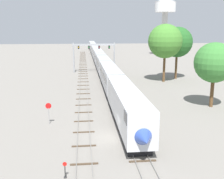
# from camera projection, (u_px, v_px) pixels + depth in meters

# --- Properties ---
(ground_plane) EXTENTS (400.00, 400.00, 0.00)m
(ground_plane) POSITION_uv_depth(u_px,v_px,m) (114.00, 138.00, 31.36)
(ground_plane) COLOR gray
(track_main) EXTENTS (2.60, 200.00, 0.16)m
(track_main) POSITION_uv_depth(u_px,v_px,m) (100.00, 66.00, 89.77)
(track_main) COLOR slate
(track_main) RESTS_ON ground
(track_near) EXTENTS (2.60, 160.00, 0.16)m
(track_near) POSITION_uv_depth(u_px,v_px,m) (83.00, 77.00, 69.80)
(track_near) COLOR slate
(track_near) RESTS_ON ground
(passenger_train) EXTENTS (3.04, 150.41, 4.80)m
(passenger_train) POSITION_uv_depth(u_px,v_px,m) (98.00, 56.00, 97.94)
(passenger_train) COLOR silver
(passenger_train) RESTS_ON ground
(signal_gantry) EXTENTS (12.10, 0.49, 8.46)m
(signal_gantry) POSITION_uv_depth(u_px,v_px,m) (94.00, 51.00, 76.83)
(signal_gantry) COLOR #999BA0
(signal_gantry) RESTS_ON ground
(water_tower) EXTENTS (9.43, 9.43, 25.14)m
(water_tower) POSITION_uv_depth(u_px,v_px,m) (165.00, 12.00, 121.75)
(water_tower) COLOR beige
(water_tower) RESTS_ON ground
(switch_stand) EXTENTS (0.36, 0.24, 1.46)m
(switch_stand) POSITION_uv_depth(u_px,v_px,m) (65.00, 172.00, 22.81)
(switch_stand) COLOR black
(switch_stand) RESTS_ON ground
(stop_sign) EXTENTS (0.76, 0.08, 2.88)m
(stop_sign) POSITION_uv_depth(u_px,v_px,m) (49.00, 110.00, 35.40)
(stop_sign) COLOR gray
(stop_sign) RESTS_ON ground
(trackside_tree_left) EXTENTS (7.84, 7.84, 13.38)m
(trackside_tree_left) POSITION_uv_depth(u_px,v_px,m) (165.00, 41.00, 62.40)
(trackside_tree_left) COLOR brown
(trackside_tree_left) RESTS_ON ground
(trackside_tree_mid) EXTENTS (7.39, 7.39, 12.75)m
(trackside_tree_mid) POSITION_uv_depth(u_px,v_px,m) (177.00, 42.00, 66.41)
(trackside_tree_mid) COLOR brown
(trackside_tree_mid) RESTS_ON ground
(trackside_tree_right) EXTENTS (6.29, 6.29, 10.27)m
(trackside_tree_right) POSITION_uv_depth(u_px,v_px,m) (214.00, 63.00, 42.26)
(trackside_tree_right) COLOR brown
(trackside_tree_right) RESTS_ON ground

